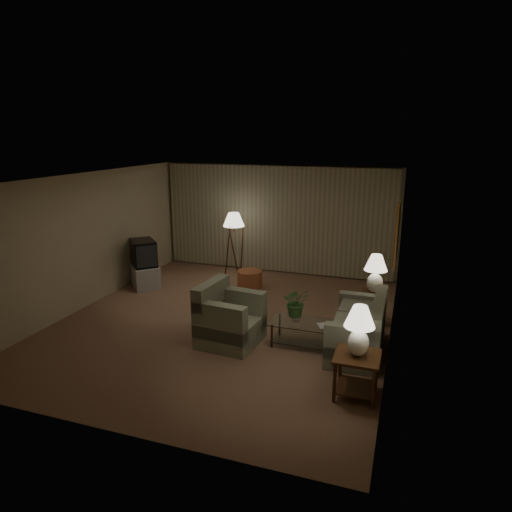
% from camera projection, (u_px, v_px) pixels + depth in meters
% --- Properties ---
extents(ground, '(7.00, 7.00, 0.00)m').
position_uv_depth(ground, '(225.00, 321.00, 8.66)').
color(ground, '#946952').
rests_on(ground, ground).
extents(room_shell, '(6.04, 7.02, 2.72)m').
position_uv_depth(room_shell, '(252.00, 217.00, 9.57)').
color(room_shell, beige).
rests_on(room_shell, ground).
extents(sofa, '(1.63, 0.82, 0.72)m').
position_uv_depth(sofa, '(357.00, 330.00, 7.41)').
color(sofa, gray).
rests_on(sofa, ground).
extents(armchair, '(1.15, 1.11, 0.82)m').
position_uv_depth(armchair, '(230.00, 320.00, 7.67)').
color(armchair, gray).
rests_on(armchair, ground).
extents(side_table_near, '(0.60, 0.60, 0.60)m').
position_uv_depth(side_table_near, '(357.00, 368.00, 6.11)').
color(side_table_near, '#381C0F').
rests_on(side_table_near, ground).
extents(side_table_far, '(0.46, 0.38, 0.60)m').
position_uv_depth(side_table_far, '(373.00, 303.00, 8.49)').
color(side_table_far, '#381C0F').
rests_on(side_table_far, ground).
extents(table_lamp_near, '(0.41, 0.41, 0.70)m').
position_uv_depth(table_lamp_near, '(359.00, 327.00, 5.95)').
color(table_lamp_near, white).
rests_on(table_lamp_near, side_table_near).
extents(table_lamp_far, '(0.42, 0.42, 0.73)m').
position_uv_depth(table_lamp_far, '(376.00, 270.00, 8.33)').
color(table_lamp_far, white).
rests_on(table_lamp_far, side_table_far).
extents(coffee_table, '(1.13, 0.62, 0.41)m').
position_uv_depth(coffee_table, '(304.00, 330.00, 7.60)').
color(coffee_table, silver).
rests_on(coffee_table, ground).
extents(tv_cabinet, '(1.44, 1.44, 0.50)m').
position_uv_depth(tv_cabinet, '(145.00, 276.00, 10.58)').
color(tv_cabinet, '#AEAEB1').
rests_on(tv_cabinet, ground).
extents(crt_tv, '(1.19, 1.19, 0.59)m').
position_uv_depth(crt_tv, '(143.00, 253.00, 10.43)').
color(crt_tv, black).
rests_on(crt_tv, tv_cabinet).
extents(floor_lamp, '(0.52, 0.52, 1.59)m').
position_uv_depth(floor_lamp, '(234.00, 244.00, 11.14)').
color(floor_lamp, '#381C0F').
rests_on(floor_lamp, ground).
extents(ottoman, '(0.68, 0.68, 0.38)m').
position_uv_depth(ottoman, '(250.00, 279.00, 10.53)').
color(ottoman, '#A05C36').
rests_on(ottoman, ground).
extents(vase, '(0.20, 0.20, 0.17)m').
position_uv_depth(vase, '(296.00, 317.00, 7.59)').
color(vase, silver).
rests_on(vase, coffee_table).
extents(flowers, '(0.55, 0.52, 0.50)m').
position_uv_depth(flowers, '(296.00, 298.00, 7.50)').
color(flowers, '#386A2F').
rests_on(flowers, vase).
extents(book, '(0.27, 0.30, 0.02)m').
position_uv_depth(book, '(318.00, 326.00, 7.39)').
color(book, olive).
rests_on(book, coffee_table).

